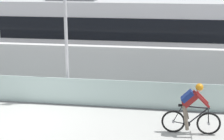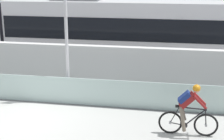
% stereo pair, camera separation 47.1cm
% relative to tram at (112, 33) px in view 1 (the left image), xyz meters
% --- Properties ---
extents(ground_plane, '(200.00, 200.00, 0.00)m').
position_rel_tram_xyz_m(ground_plane, '(-1.83, -6.85, -1.89)').
color(ground_plane, slate).
extents(bike_path_deck, '(32.00, 3.20, 0.01)m').
position_rel_tram_xyz_m(bike_path_deck, '(-1.83, -6.85, -1.89)').
color(bike_path_deck, beige).
rests_on(bike_path_deck, ground).
extents(glass_parapet, '(32.00, 0.05, 1.02)m').
position_rel_tram_xyz_m(glass_parapet, '(-1.83, -5.00, -1.38)').
color(glass_parapet, '#ADC6C1').
rests_on(glass_parapet, ground).
extents(concrete_barrier_wall, '(32.00, 0.36, 1.87)m').
position_rel_tram_xyz_m(concrete_barrier_wall, '(-1.83, -3.20, -0.96)').
color(concrete_barrier_wall, silver).
rests_on(concrete_barrier_wall, ground).
extents(tram_rail_near, '(32.00, 0.08, 0.01)m').
position_rel_tram_xyz_m(tram_rail_near, '(-1.83, -0.72, -1.89)').
color(tram_rail_near, '#595654').
rests_on(tram_rail_near, ground).
extents(tram_rail_far, '(32.00, 0.08, 0.01)m').
position_rel_tram_xyz_m(tram_rail_far, '(-1.83, 0.72, -1.89)').
color(tram_rail_far, '#595654').
rests_on(tram_rail_far, ground).
extents(tram, '(11.06, 2.54, 3.81)m').
position_rel_tram_xyz_m(tram, '(0.00, 0.00, 0.00)').
color(tram, silver).
rests_on(tram, ground).
extents(cyclist_on_bike, '(1.77, 0.58, 1.61)m').
position_rel_tram_xyz_m(cyclist_on_bike, '(3.39, -6.85, -1.09)').
color(cyclist_on_bike, black).
rests_on(cyclist_on_bike, ground).
extents(lamp_post_antenna, '(0.28, 0.28, 5.20)m').
position_rel_tram_xyz_m(lamp_post_antenna, '(-1.01, -4.70, 1.40)').
color(lamp_post_antenna, gray).
rests_on(lamp_post_antenna, ground).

